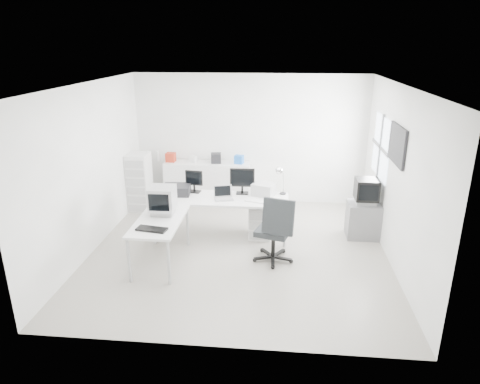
# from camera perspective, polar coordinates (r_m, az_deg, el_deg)

# --- Properties ---
(floor) EXTENTS (5.00, 5.00, 0.01)m
(floor) POSITION_cam_1_polar(r_m,az_deg,el_deg) (7.48, -0.15, -7.76)
(floor) COLOR beige
(floor) RESTS_ON ground
(ceiling) EXTENTS (5.00, 5.00, 0.01)m
(ceiling) POSITION_cam_1_polar(r_m,az_deg,el_deg) (6.68, -0.17, 14.14)
(ceiling) COLOR white
(ceiling) RESTS_ON back_wall
(back_wall) EXTENTS (5.00, 0.02, 2.80)m
(back_wall) POSITION_cam_1_polar(r_m,az_deg,el_deg) (9.36, 1.36, 6.99)
(back_wall) COLOR white
(back_wall) RESTS_ON floor
(left_wall) EXTENTS (0.02, 5.00, 2.80)m
(left_wall) POSITION_cam_1_polar(r_m,az_deg,el_deg) (7.60, -19.28, 2.95)
(left_wall) COLOR white
(left_wall) RESTS_ON floor
(right_wall) EXTENTS (0.02, 5.00, 2.80)m
(right_wall) POSITION_cam_1_polar(r_m,az_deg,el_deg) (7.16, 20.19, 1.85)
(right_wall) COLOR white
(right_wall) RESTS_ON floor
(window) EXTENTS (0.02, 1.20, 1.10)m
(window) POSITION_cam_1_polar(r_m,az_deg,el_deg) (8.23, 18.25, 5.70)
(window) COLOR white
(window) RESTS_ON right_wall
(wall_picture) EXTENTS (0.04, 0.90, 0.60)m
(wall_picture) POSITION_cam_1_polar(r_m,az_deg,el_deg) (7.12, 20.23, 5.94)
(wall_picture) COLOR black
(wall_picture) RESTS_ON right_wall
(main_desk) EXTENTS (2.40, 0.80, 0.75)m
(main_desk) POSITION_cam_1_polar(r_m,az_deg,el_deg) (7.87, -2.42, -3.31)
(main_desk) COLOR silver
(main_desk) RESTS_ON floor
(side_desk) EXTENTS (0.70, 1.40, 0.75)m
(side_desk) POSITION_cam_1_polar(r_m,az_deg,el_deg) (7.06, -10.54, -6.44)
(side_desk) COLOR silver
(side_desk) RESTS_ON floor
(drawer_pedestal) EXTENTS (0.40, 0.50, 0.60)m
(drawer_pedestal) POSITION_cam_1_polar(r_m,az_deg,el_deg) (7.89, 2.70, -3.86)
(drawer_pedestal) COLOR silver
(drawer_pedestal) RESTS_ON floor
(inkjet_printer) EXTENTS (0.52, 0.42, 0.17)m
(inkjet_printer) POSITION_cam_1_polar(r_m,az_deg,el_deg) (7.95, -8.44, 0.30)
(inkjet_printer) COLOR black
(inkjet_printer) RESTS_ON main_desk
(lcd_monitor_small) EXTENTS (0.35, 0.23, 0.41)m
(lcd_monitor_small) POSITION_cam_1_polar(r_m,az_deg,el_deg) (7.99, -6.14, 1.38)
(lcd_monitor_small) COLOR black
(lcd_monitor_small) RESTS_ON main_desk
(lcd_monitor_large) EXTENTS (0.46, 0.19, 0.47)m
(lcd_monitor_large) POSITION_cam_1_polar(r_m,az_deg,el_deg) (7.85, 0.30, 1.41)
(lcd_monitor_large) COLOR black
(lcd_monitor_large) RESTS_ON main_desk
(laptop) EXTENTS (0.42, 0.43, 0.23)m
(laptop) POSITION_cam_1_polar(r_m,az_deg,el_deg) (7.60, -2.20, -0.22)
(laptop) COLOR #B7B7BA
(laptop) RESTS_ON main_desk
(white_keyboard) EXTENTS (0.46, 0.26, 0.02)m
(white_keyboard) POSITION_cam_1_polar(r_m,az_deg,el_deg) (7.53, 2.29, -1.24)
(white_keyboard) COLOR silver
(white_keyboard) RESTS_ON main_desk
(white_mouse) EXTENTS (0.06, 0.06, 0.06)m
(white_mouse) POSITION_cam_1_polar(r_m,az_deg,el_deg) (7.56, 4.59, -1.03)
(white_mouse) COLOR silver
(white_mouse) RESTS_ON main_desk
(laser_printer) EXTENTS (0.47, 0.44, 0.22)m
(laser_printer) POSITION_cam_1_polar(r_m,az_deg,el_deg) (7.84, 3.19, 0.38)
(laser_printer) COLOR #A1A1A1
(laser_printer) RESTS_ON main_desk
(desk_lamp) EXTENTS (0.20, 0.20, 0.53)m
(desk_lamp) POSITION_cam_1_polar(r_m,az_deg,el_deg) (7.86, 5.79, 1.54)
(desk_lamp) COLOR silver
(desk_lamp) RESTS_ON main_desk
(crt_monitor) EXTENTS (0.40, 0.40, 0.45)m
(crt_monitor) POSITION_cam_1_polar(r_m,az_deg,el_deg) (7.05, -10.30, -1.16)
(crt_monitor) COLOR #B7B7BA
(crt_monitor) RESTS_ON side_desk
(black_keyboard) EXTENTS (0.49, 0.26, 0.03)m
(black_keyboard) POSITION_cam_1_polar(r_m,az_deg,el_deg) (6.55, -11.68, -4.87)
(black_keyboard) COLOR black
(black_keyboard) RESTS_ON side_desk
(office_chair) EXTENTS (0.83, 0.83, 1.16)m
(office_chair) POSITION_cam_1_polar(r_m,az_deg,el_deg) (6.94, 4.51, -4.75)
(office_chair) COLOR #2A2D2F
(office_chair) RESTS_ON floor
(tv_cabinet) EXTENTS (0.60, 0.49, 0.65)m
(tv_cabinet) POSITION_cam_1_polar(r_m,az_deg,el_deg) (8.17, 16.14, -3.60)
(tv_cabinet) COLOR slate
(tv_cabinet) RESTS_ON floor
(crt_tv) EXTENTS (0.50, 0.48, 0.45)m
(crt_tv) POSITION_cam_1_polar(r_m,az_deg,el_deg) (7.98, 16.50, 0.05)
(crt_tv) COLOR black
(crt_tv) RESTS_ON tv_cabinet
(sideboard) EXTENTS (1.86, 0.47, 0.93)m
(sideboard) POSITION_cam_1_polar(r_m,az_deg,el_deg) (9.47, -4.35, 1.22)
(sideboard) COLOR silver
(sideboard) RESTS_ON floor
(clutter_box_a) EXTENTS (0.21, 0.19, 0.20)m
(clutter_box_a) POSITION_cam_1_polar(r_m,az_deg,el_deg) (9.48, -9.22, 4.59)
(clutter_box_a) COLOR #A82B18
(clutter_box_a) RESTS_ON sideboard
(clutter_box_b) EXTENTS (0.17, 0.16, 0.14)m
(clutter_box_b) POSITION_cam_1_polar(r_m,az_deg,el_deg) (9.37, -6.24, 4.37)
(clutter_box_b) COLOR silver
(clutter_box_b) RESTS_ON sideboard
(clutter_box_c) EXTENTS (0.24, 0.22, 0.21)m
(clutter_box_c) POSITION_cam_1_polar(r_m,az_deg,el_deg) (9.27, -3.22, 4.54)
(clutter_box_c) COLOR black
(clutter_box_c) RESTS_ON sideboard
(clutter_box_d) EXTENTS (0.21, 0.19, 0.18)m
(clutter_box_d) POSITION_cam_1_polar(r_m,az_deg,el_deg) (9.22, -0.13, 4.37)
(clutter_box_d) COLOR blue
(clutter_box_d) RESTS_ON sideboard
(clutter_bottle) EXTENTS (0.07, 0.07, 0.22)m
(clutter_bottle) POSITION_cam_1_polar(r_m,az_deg,el_deg) (9.59, -10.91, 4.74)
(clutter_bottle) COLOR silver
(clutter_bottle) RESTS_ON sideboard
(filing_cabinet) EXTENTS (0.43, 0.51, 1.23)m
(filing_cabinet) POSITION_cam_1_polar(r_m,az_deg,el_deg) (9.28, -13.23, 1.32)
(filing_cabinet) COLOR silver
(filing_cabinet) RESTS_ON floor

